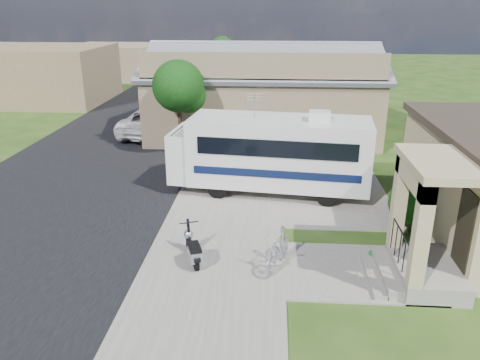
# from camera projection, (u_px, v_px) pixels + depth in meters

# --- Properties ---
(ground) EXTENTS (120.00, 120.00, 0.00)m
(ground) POSITION_uv_depth(u_px,v_px,m) (251.00, 250.00, 13.98)
(ground) COLOR #1D3A0F
(street_slab) EXTENTS (9.00, 80.00, 0.02)m
(street_slab) POSITION_uv_depth(u_px,v_px,m) (114.00, 149.00, 23.81)
(street_slab) COLOR black
(street_slab) RESTS_ON ground
(sidewalk_slab) EXTENTS (4.00, 80.00, 0.06)m
(sidewalk_slab) POSITION_uv_depth(u_px,v_px,m) (241.00, 151.00, 23.37)
(sidewalk_slab) COLOR slate
(sidewalk_slab) RESTS_ON ground
(driveway_slab) EXTENTS (7.00, 6.00, 0.05)m
(driveway_slab) POSITION_uv_depth(u_px,v_px,m) (295.00, 194.00, 18.08)
(driveway_slab) COLOR slate
(driveway_slab) RESTS_ON ground
(walk_slab) EXTENTS (4.00, 3.00, 0.05)m
(walk_slab) POSITION_uv_depth(u_px,v_px,m) (358.00, 271.00, 12.84)
(walk_slab) COLOR slate
(walk_slab) RESTS_ON ground
(warehouse) EXTENTS (12.50, 8.40, 5.04)m
(warehouse) POSITION_uv_depth(u_px,v_px,m) (263.00, 97.00, 26.32)
(warehouse) COLOR #785F4B
(warehouse) RESTS_ON ground
(distant_bldg_far) EXTENTS (10.00, 8.00, 4.00)m
(distant_bldg_far) POSITION_uv_depth(u_px,v_px,m) (39.00, 74.00, 34.93)
(distant_bldg_far) COLOR brown
(distant_bldg_far) RESTS_ON ground
(distant_bldg_near) EXTENTS (8.00, 7.00, 3.20)m
(distant_bldg_near) POSITION_uv_depth(u_px,v_px,m) (116.00, 61.00, 46.14)
(distant_bldg_near) COLOR #785F4B
(distant_bldg_near) RESTS_ON ground
(street_tree_a) EXTENTS (2.44, 2.40, 4.58)m
(street_tree_a) POSITION_uv_depth(u_px,v_px,m) (181.00, 89.00, 21.53)
(street_tree_a) COLOR #302315
(street_tree_a) RESTS_ON ground
(street_tree_b) EXTENTS (2.44, 2.40, 4.73)m
(street_tree_b) POSITION_uv_depth(u_px,v_px,m) (209.00, 61.00, 30.81)
(street_tree_b) COLOR #302315
(street_tree_b) RESTS_ON ground
(street_tree_c) EXTENTS (2.44, 2.40, 4.42)m
(street_tree_c) POSITION_uv_depth(u_px,v_px,m) (224.00, 52.00, 39.31)
(street_tree_c) COLOR #302315
(street_tree_c) RESTS_ON ground
(motorhome) EXTENTS (7.71, 3.17, 3.84)m
(motorhome) POSITION_uv_depth(u_px,v_px,m) (272.00, 152.00, 17.77)
(motorhome) COLOR silver
(motorhome) RESTS_ON ground
(shrub) EXTENTS (1.87, 1.79, 2.30)m
(shrub) POSITION_uv_depth(u_px,v_px,m) (419.00, 196.00, 14.91)
(shrub) COLOR #302315
(shrub) RESTS_ON ground
(scooter) EXTENTS (0.80, 1.52, 1.03)m
(scooter) POSITION_uv_depth(u_px,v_px,m) (193.00, 249.00, 13.11)
(scooter) COLOR black
(scooter) RESTS_ON ground
(bicycle) EXTENTS (1.08, 1.84, 1.07)m
(bicycle) POSITION_uv_depth(u_px,v_px,m) (278.00, 251.00, 12.87)
(bicycle) COLOR #A9A9B1
(bicycle) RESTS_ON ground
(pickup_truck) EXTENTS (3.40, 5.92, 1.55)m
(pickup_truck) POSITION_uv_depth(u_px,v_px,m) (155.00, 120.00, 26.27)
(pickup_truck) COLOR silver
(pickup_truck) RESTS_ON ground
(van) EXTENTS (2.50, 6.06, 1.75)m
(van) POSITION_uv_depth(u_px,v_px,m) (173.00, 97.00, 32.22)
(van) COLOR silver
(van) RESTS_ON ground
(garden_hose) EXTENTS (0.38, 0.38, 0.17)m
(garden_hose) POSITION_uv_depth(u_px,v_px,m) (375.00, 257.00, 13.47)
(garden_hose) COLOR #156D2D
(garden_hose) RESTS_ON ground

